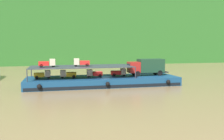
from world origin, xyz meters
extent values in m
plane|color=olive|center=(0.00, 0.00, 0.00)|extent=(400.00, 400.00, 0.00)
cube|color=#286023|center=(0.00, 59.40, 21.76)|extent=(144.09, 26.86, 43.52)
cube|color=navy|center=(0.00, 0.00, 0.75)|extent=(26.91, 7.89, 1.50)
cube|color=black|center=(0.00, -3.96, 0.35)|extent=(26.37, 0.06, 0.50)
sphere|color=black|center=(-10.76, -4.16, 0.85)|extent=(0.73, 0.73, 0.73)
sphere|color=black|center=(0.00, -4.16, 0.85)|extent=(0.73, 0.73, 0.73)
sphere|color=black|center=(10.76, -4.16, 0.85)|extent=(0.73, 0.73, 0.73)
cube|color=maroon|center=(5.86, 0.16, 3.10)|extent=(2.06, 2.24, 2.00)
cube|color=#192833|center=(4.83, 0.13, 3.45)|extent=(0.11, 1.84, 0.60)
cube|color=#193823|center=(9.25, 0.27, 3.35)|extent=(4.87, 2.44, 2.50)
cube|color=black|center=(9.25, 0.27, 2.05)|extent=(6.84, 1.58, 0.20)
cylinder|color=black|center=(6.23, 1.19, 2.00)|extent=(1.01, 0.31, 1.00)
cylinder|color=black|center=(6.29, -0.83, 2.00)|extent=(1.01, 0.31, 1.00)
cylinder|color=black|center=(10.66, 1.32, 2.00)|extent=(1.01, 0.31, 1.00)
cylinder|color=black|center=(10.72, -0.70, 2.00)|extent=(1.01, 0.31, 1.00)
cylinder|color=#2D333D|center=(4.97, 3.46, 2.50)|extent=(0.16, 0.16, 2.00)
cylinder|color=#2D333D|center=(4.97, -3.46, 2.50)|extent=(0.16, 0.16, 2.00)
cylinder|color=#2D333D|center=(-12.57, 3.46, 2.50)|extent=(0.16, 0.16, 2.00)
cylinder|color=#2D333D|center=(-12.57, -3.46, 2.50)|extent=(0.16, 0.16, 2.00)
cube|color=#2D333D|center=(-3.80, 0.00, 3.45)|extent=(17.71, 7.09, 0.10)
cube|color=gold|center=(-11.00, 0.21, 2.13)|extent=(1.73, 1.25, 0.70)
cube|color=beige|center=(-9.60, 0.25, 2.33)|extent=(0.93, 1.02, 1.10)
cube|color=#19232D|center=(-9.13, 0.27, 2.44)|extent=(0.06, 0.85, 0.38)
cylinder|color=black|center=(-9.45, 0.26, 1.78)|extent=(0.56, 0.16, 0.56)
cylinder|color=black|center=(-11.38, -0.33, 1.78)|extent=(0.56, 0.16, 0.56)
cylinder|color=black|center=(-11.41, 0.73, 1.78)|extent=(0.56, 0.16, 0.56)
cube|color=gold|center=(-5.62, -0.07, 2.13)|extent=(1.73, 1.24, 0.70)
cube|color=#C6B793|center=(-7.02, -0.04, 2.33)|extent=(0.92, 1.02, 1.10)
cube|color=#19232D|center=(-7.49, -0.03, 2.44)|extent=(0.06, 0.85, 0.38)
cylinder|color=black|center=(-7.17, -0.04, 1.78)|extent=(0.56, 0.15, 0.56)
cylinder|color=black|center=(-5.21, 0.45, 1.78)|extent=(0.56, 0.15, 0.56)
cylinder|color=black|center=(-5.23, -0.61, 1.78)|extent=(0.56, 0.15, 0.56)
cube|color=red|center=(-1.01, -0.02, 2.13)|extent=(1.72, 1.23, 0.70)
cube|color=beige|center=(-2.41, -0.05, 2.33)|extent=(0.92, 1.02, 1.10)
cube|color=#19232D|center=(-2.88, -0.06, 2.44)|extent=(0.06, 0.85, 0.38)
cylinder|color=black|center=(-2.56, -0.05, 1.78)|extent=(0.56, 0.15, 0.56)
cylinder|color=black|center=(-0.62, 0.52, 1.78)|extent=(0.56, 0.15, 0.56)
cylinder|color=black|center=(-0.60, -0.54, 1.78)|extent=(0.56, 0.15, 0.56)
cube|color=red|center=(2.53, 0.59, 2.13)|extent=(1.76, 1.29, 0.70)
cube|color=beige|center=(3.92, 0.52, 2.33)|extent=(0.95, 1.05, 1.10)
cube|color=#19232D|center=(4.39, 0.49, 2.44)|extent=(0.09, 0.85, 0.38)
cylinder|color=black|center=(4.07, 0.51, 1.78)|extent=(0.57, 0.17, 0.56)
cylinder|color=black|center=(2.10, 0.09, 1.78)|extent=(0.57, 0.17, 0.56)
cylinder|color=black|center=(2.16, 1.15, 1.78)|extent=(0.57, 0.17, 0.56)
cube|color=red|center=(-10.15, -0.72, 4.13)|extent=(1.72, 1.23, 0.70)
cube|color=beige|center=(-8.75, -0.69, 4.33)|extent=(0.92, 1.02, 1.10)
cube|color=#19232D|center=(-8.28, -0.68, 4.44)|extent=(0.06, 0.85, 0.38)
cylinder|color=black|center=(-8.60, -0.69, 3.78)|extent=(0.56, 0.15, 0.56)
cylinder|color=black|center=(-10.54, -1.25, 3.78)|extent=(0.56, 0.15, 0.56)
cylinder|color=black|center=(-10.56, -0.19, 3.78)|extent=(0.56, 0.15, 0.56)
cube|color=red|center=(-3.29, -0.26, 4.13)|extent=(1.76, 1.28, 0.70)
cube|color=beige|center=(-4.69, -0.19, 4.33)|extent=(0.95, 1.04, 1.10)
cube|color=#19232D|center=(-5.16, -0.17, 4.44)|extent=(0.08, 0.85, 0.38)
cylinder|color=black|center=(-4.84, -0.18, 3.78)|extent=(0.57, 0.17, 0.56)
cylinder|color=black|center=(-2.86, 0.25, 3.78)|extent=(0.57, 0.17, 0.56)
cylinder|color=black|center=(-2.92, -0.81, 3.78)|extent=(0.57, 0.17, 0.56)
camera|label=1|loc=(-8.25, -42.57, 7.08)|focal=38.96mm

